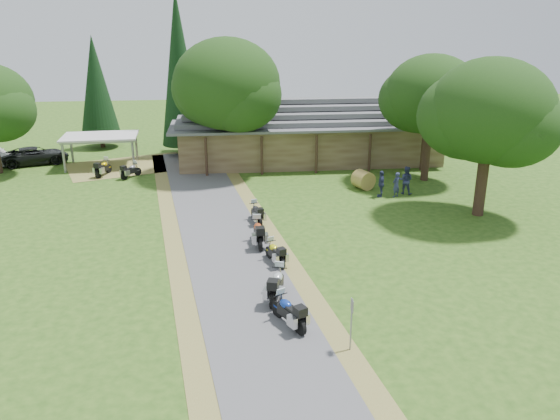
{
  "coord_description": "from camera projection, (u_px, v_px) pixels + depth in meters",
  "views": [
    {
      "loc": [
        -0.93,
        -18.93,
        10.74
      ],
      "look_at": [
        1.93,
        6.97,
        1.6
      ],
      "focal_mm": 35.0,
      "sensor_mm": 36.0,
      "label": 1
    }
  ],
  "objects": [
    {
      "name": "motorcycle_row_d",
      "position": [
        258.0,
        232.0,
        27.25
      ],
      "size": [
        0.75,
        2.07,
        1.4
      ],
      "primitive_type": null,
      "rotation": [
        0.0,
        0.0,
        1.61
      ],
      "color": "#B6431B",
      "rests_on": "ground"
    },
    {
      "name": "sign_post",
      "position": [
        351.0,
        325.0,
        18.41
      ],
      "size": [
        0.35,
        0.06,
        1.96
      ],
      "primitive_type": null,
      "color": "gray",
      "rests_on": "ground"
    },
    {
      "name": "ground",
      "position": [
        251.0,
        309.0,
        21.41
      ],
      "size": [
        120.0,
        120.0,
        0.0
      ],
      "primitive_type": "plane",
      "color": "#274914",
      "rests_on": "ground"
    },
    {
      "name": "motorcycle_row_c",
      "position": [
        275.0,
        252.0,
        25.18
      ],
      "size": [
        1.08,
        1.77,
        1.15
      ],
      "primitive_type": null,
      "rotation": [
        0.0,
        0.0,
        1.91
      ],
      "color": "#CECB12",
      "rests_on": "ground"
    },
    {
      "name": "cedar_far",
      "position": [
        97.0,
        93.0,
        46.8
      ],
      "size": [
        3.45,
        3.45,
        9.56
      ],
      "primitive_type": "cone",
      "color": "black",
      "rests_on": "ground"
    },
    {
      "name": "lodge",
      "position": [
        307.0,
        128.0,
        43.73
      ],
      "size": [
        21.4,
        9.4,
        4.9
      ],
      "primitive_type": null,
      "color": "brown",
      "rests_on": "ground"
    },
    {
      "name": "person_c",
      "position": [
        381.0,
        181.0,
        34.58
      ],
      "size": [
        0.57,
        0.67,
        2.01
      ],
      "primitive_type": "imported",
      "rotation": [
        0.0,
        0.0,
        4.4
      ],
      "color": "navy",
      "rests_on": "ground"
    },
    {
      "name": "person_b",
      "position": [
        406.0,
        178.0,
        35.13
      ],
      "size": [
        0.75,
        0.68,
        2.15
      ],
      "primitive_type": "imported",
      "rotation": [
        0.0,
        0.0,
        2.65
      ],
      "color": "navy",
      "rests_on": "ground"
    },
    {
      "name": "cedar_near",
      "position": [
        180.0,
        74.0,
        43.59
      ],
      "size": [
        3.43,
        3.43,
        13.12
      ],
      "primitive_type": "cone",
      "color": "black",
      "rests_on": "ground"
    },
    {
      "name": "oak_lodge_right",
      "position": [
        430.0,
        112.0,
        36.95
      ],
      "size": [
        6.3,
        6.3,
        9.62
      ],
      "primitive_type": null,
      "color": "#173710",
      "rests_on": "ground"
    },
    {
      "name": "oak_driveway",
      "position": [
        488.0,
        132.0,
        30.08
      ],
      "size": [
        6.79,
        6.79,
        9.71
      ],
      "primitive_type": null,
      "color": "#173710",
      "rests_on": "ground"
    },
    {
      "name": "motorcycle_row_b",
      "position": [
        277.0,
        283.0,
        21.94
      ],
      "size": [
        1.22,
        2.12,
        1.38
      ],
      "primitive_type": null,
      "rotation": [
        0.0,
        0.0,
        1.28
      ],
      "color": "#B9BCC1",
      "rests_on": "ground"
    },
    {
      "name": "carport",
      "position": [
        101.0,
        151.0,
        41.84
      ],
      "size": [
        5.72,
        4.0,
        2.39
      ],
      "primitive_type": null,
      "rotation": [
        0.0,
        0.0,
        0.06
      ],
      "color": "silver",
      "rests_on": "ground"
    },
    {
      "name": "oak_lodge_left",
      "position": [
        227.0,
        102.0,
        38.7
      ],
      "size": [
        7.56,
        7.56,
        10.38
      ],
      "primitive_type": null,
      "color": "#173710",
      "rests_on": "ground"
    },
    {
      "name": "motorcycle_row_e",
      "position": [
        257.0,
        212.0,
        30.29
      ],
      "size": [
        0.9,
        1.82,
        1.19
      ],
      "primitive_type": null,
      "rotation": [
        0.0,
        0.0,
        1.77
      ],
      "color": "black",
      "rests_on": "ground"
    },
    {
      "name": "driveway",
      "position": [
        235.0,
        266.0,
        25.11
      ],
      "size": [
        51.95,
        51.95,
        0.0
      ],
      "primitive_type": "plane",
      "rotation": [
        0.0,
        0.0,
        0.14
      ],
      "color": "#48484B",
      "rests_on": "ground"
    },
    {
      "name": "car_dark_suv",
      "position": [
        35.0,
        151.0,
        42.44
      ],
      "size": [
        3.81,
        5.74,
        2.03
      ],
      "primitive_type": "imported",
      "rotation": [
        0.0,
        0.0,
        1.89
      ],
      "color": "black",
      "rests_on": "ground"
    },
    {
      "name": "motorcycle_carport_a",
      "position": [
        103.0,
        167.0,
        39.37
      ],
      "size": [
        1.17,
        1.94,
        1.26
      ],
      "primitive_type": null,
      "rotation": [
        0.0,
        0.0,
        1.24
      ],
      "color": "#DFB900",
      "rests_on": "ground"
    },
    {
      "name": "motorcycle_row_a",
      "position": [
        289.0,
        310.0,
        20.01
      ],
      "size": [
        1.38,
        1.95,
        1.28
      ],
      "primitive_type": null,
      "rotation": [
        0.0,
        0.0,
        2.04
      ],
      "color": "#13329A",
      "rests_on": "ground"
    },
    {
      "name": "hay_bale",
      "position": [
        363.0,
        180.0,
        36.34
      ],
      "size": [
        1.57,
        1.52,
        1.24
      ],
      "primitive_type": "cylinder",
      "rotation": [
        1.57,
        0.0,
        0.38
      ],
      "color": "olive",
      "rests_on": "ground"
    },
    {
      "name": "person_a",
      "position": [
        396.0,
        183.0,
        34.54
      ],
      "size": [
        0.67,
        0.63,
        1.9
      ],
      "primitive_type": "imported",
      "rotation": [
        0.0,
        0.0,
        3.78
      ],
      "color": "navy",
      "rests_on": "ground"
    },
    {
      "name": "motorcycle_carport_b",
      "position": [
        131.0,
        170.0,
        38.91
      ],
      "size": [
        1.45,
        1.64,
        1.14
      ],
      "primitive_type": null,
      "rotation": [
        0.0,
        0.0,
        0.9
      ],
      "color": "slate",
      "rests_on": "ground"
    }
  ]
}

